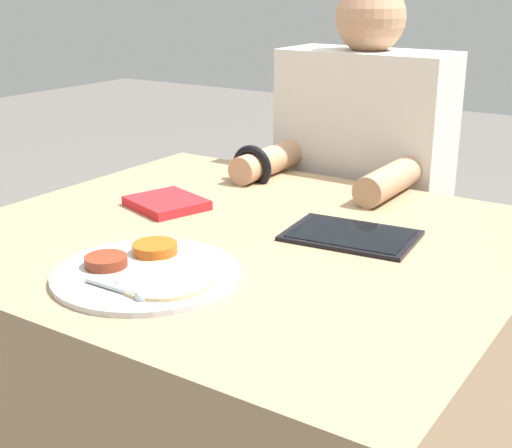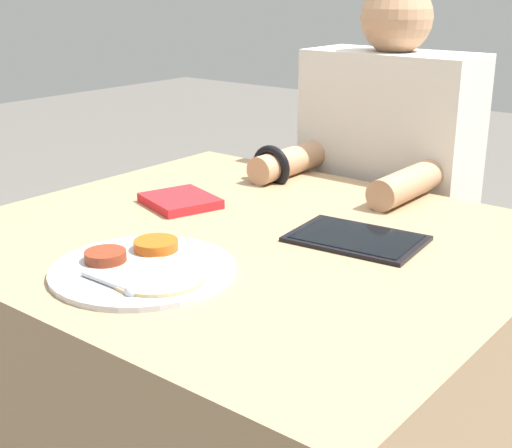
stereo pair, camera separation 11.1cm
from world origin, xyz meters
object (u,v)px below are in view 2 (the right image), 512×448
object	(u,v)px
thali_tray	(143,268)
tablet_device	(356,238)
red_notebook	(180,201)
person_diner	(382,239)

from	to	relation	value
thali_tray	tablet_device	xyz separation A→B (m)	(0.20, 0.36, -0.00)
red_notebook	person_diner	size ratio (longest dim) A/B	0.15
thali_tray	person_diner	bearing A→B (deg)	91.14
person_diner	thali_tray	bearing A→B (deg)	-88.86
red_notebook	thali_tray	bearing A→B (deg)	-55.01
thali_tray	tablet_device	world-z (taller)	thali_tray
thali_tray	red_notebook	xyz separation A→B (m)	(-0.22, 0.31, 0.00)
thali_tray	person_diner	distance (m)	0.89
tablet_device	red_notebook	bearing A→B (deg)	-173.68
thali_tray	person_diner	xyz separation A→B (m)	(-0.02, 0.87, -0.20)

